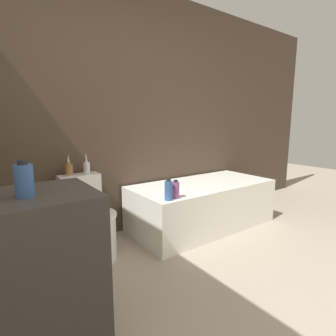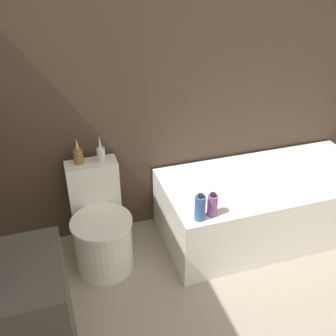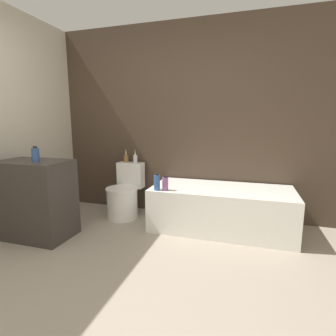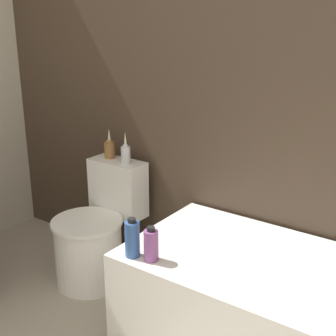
% 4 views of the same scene
% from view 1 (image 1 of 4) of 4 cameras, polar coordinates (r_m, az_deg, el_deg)
% --- Properties ---
extents(wall_back_tiled, '(6.40, 0.06, 2.60)m').
position_cam_1_polar(wall_back_tiled, '(2.91, -8.71, 11.77)').
color(wall_back_tiled, '#423326').
rests_on(wall_back_tiled, ground_plane).
extents(bathtub, '(1.67, 0.78, 0.51)m').
position_cam_1_polar(bathtub, '(3.11, 7.47, -7.79)').
color(bathtub, white).
rests_on(bathtub, ground).
extents(toilet, '(0.43, 0.59, 0.72)m').
position_cam_1_polar(toilet, '(2.49, -16.79, -11.99)').
color(toilet, white).
rests_on(toilet, ground).
extents(vanity_counter, '(0.78, 0.49, 0.88)m').
position_cam_1_polar(vanity_counter, '(1.53, -30.58, -21.58)').
color(vanity_counter, '#38332D').
rests_on(vanity_counter, ground).
extents(soap_bottle_glass, '(0.08, 0.08, 0.16)m').
position_cam_1_polar(soap_bottle_glass, '(1.32, -28.85, -2.32)').
color(soap_bottle_glass, '#335999').
rests_on(soap_bottle_glass, vanity_counter).
extents(vase_gold, '(0.07, 0.07, 0.19)m').
position_cam_1_polar(vase_gold, '(2.56, -20.76, -0.01)').
color(vase_gold, olive).
rests_on(vase_gold, toilet).
extents(vase_silver, '(0.06, 0.06, 0.20)m').
position_cam_1_polar(vase_silver, '(2.58, -17.29, 0.28)').
color(vase_silver, silver).
rests_on(vase_silver, toilet).
extents(shampoo_bottle_tall, '(0.07, 0.07, 0.19)m').
position_cam_1_polar(shampoo_bottle_tall, '(2.34, 0.11, -4.90)').
color(shampoo_bottle_tall, '#335999').
rests_on(shampoo_bottle_tall, bathtub).
extents(shampoo_bottle_short, '(0.07, 0.07, 0.17)m').
position_cam_1_polar(shampoo_bottle_short, '(2.41, 1.67, -4.75)').
color(shampoo_bottle_short, '#8C4C8C').
rests_on(shampoo_bottle_short, bathtub).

